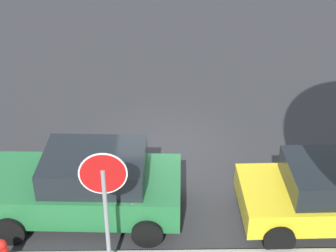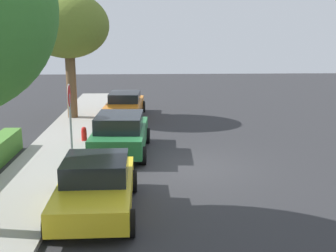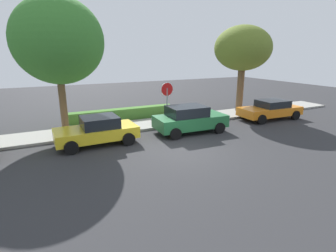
% 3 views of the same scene
% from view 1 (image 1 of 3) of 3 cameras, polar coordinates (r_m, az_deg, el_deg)
% --- Properties ---
extents(ground_plane, '(60.00, 60.00, 0.00)m').
position_cam_1_polar(ground_plane, '(13.56, -0.07, -2.66)').
color(ground_plane, '#2D2D30').
extents(stop_sign, '(0.84, 0.08, 2.74)m').
position_cam_1_polar(stop_sign, '(9.04, -7.05, -7.42)').
color(stop_sign, gray).
rests_on(stop_sign, ground_plane).
extents(parked_car_green, '(4.17, 2.23, 1.55)m').
position_cam_1_polar(parked_car_green, '(11.14, -8.93, -6.43)').
color(parked_car_green, '#236B38').
rests_on(parked_car_green, ground_plane).
extents(parked_car_yellow, '(4.01, 2.11, 1.41)m').
position_cam_1_polar(parked_car_yellow, '(11.45, 17.81, -7.09)').
color(parked_car_yellow, yellow).
rests_on(parked_car_yellow, ground_plane).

